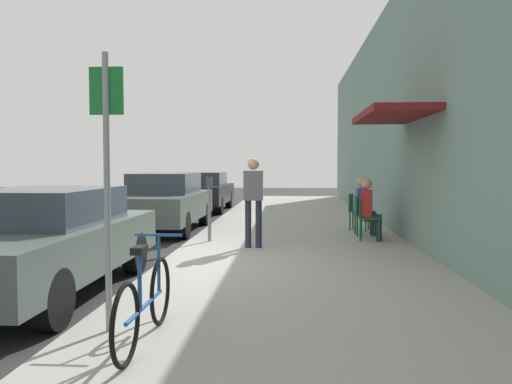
{
  "coord_description": "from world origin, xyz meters",
  "views": [
    {
      "loc": [
        2.1,
        -7.75,
        1.68
      ],
      "look_at": [
        1.12,
        6.87,
        0.91
      ],
      "focal_mm": 35.43,
      "sensor_mm": 36.0,
      "label": 1
    }
  ],
  "objects_px": {
    "parked_car_0": "(43,240)",
    "parked_car_1": "(164,202)",
    "pedestrian_standing": "(253,195)",
    "cafe_chair_2": "(356,209)",
    "parked_car_2": "(203,191)",
    "parking_meter": "(209,204)",
    "cafe_chair_0": "(366,216)",
    "seated_patron_0": "(369,207)",
    "street_sign": "(107,170)",
    "bicycle_0": "(145,302)",
    "seated_patron_1": "(364,204)",
    "cafe_chair_1": "(361,213)"
  },
  "relations": [
    {
      "from": "parked_car_0",
      "to": "pedestrian_standing",
      "type": "bearing_deg",
      "value": 51.95
    },
    {
      "from": "parking_meter",
      "to": "street_sign",
      "type": "distance_m",
      "value": 5.71
    },
    {
      "from": "parking_meter",
      "to": "cafe_chair_2",
      "type": "relative_size",
      "value": 1.52
    },
    {
      "from": "parking_meter",
      "to": "seated_patron_0",
      "type": "bearing_deg",
      "value": 6.08
    },
    {
      "from": "seated_patron_1",
      "to": "cafe_chair_2",
      "type": "bearing_deg",
      "value": 93.5
    },
    {
      "from": "seated_patron_1",
      "to": "bicycle_0",
      "type": "bearing_deg",
      "value": -112.45
    },
    {
      "from": "street_sign",
      "to": "cafe_chair_0",
      "type": "xyz_separation_m",
      "value": [
        3.3,
        6.03,
        -1.02
      ]
    },
    {
      "from": "parked_car_1",
      "to": "cafe_chair_1",
      "type": "bearing_deg",
      "value": -15.33
    },
    {
      "from": "seated_patron_0",
      "to": "seated_patron_1",
      "type": "height_order",
      "value": "same"
    },
    {
      "from": "parking_meter",
      "to": "cafe_chair_1",
      "type": "height_order",
      "value": "parking_meter"
    },
    {
      "from": "cafe_chair_0",
      "to": "seated_patron_0",
      "type": "relative_size",
      "value": 0.67
    },
    {
      "from": "parked_car_1",
      "to": "seated_patron_0",
      "type": "distance_m",
      "value": 5.28
    },
    {
      "from": "seated_patron_0",
      "to": "cafe_chair_1",
      "type": "distance_m",
      "value": 0.79
    },
    {
      "from": "parking_meter",
      "to": "seated_patron_1",
      "type": "height_order",
      "value": "parking_meter"
    },
    {
      "from": "parked_car_2",
      "to": "parking_meter",
      "type": "bearing_deg",
      "value": -79.32
    },
    {
      "from": "parked_car_0",
      "to": "cafe_chair_0",
      "type": "bearing_deg",
      "value": 41.95
    },
    {
      "from": "cafe_chair_2",
      "to": "parked_car_0",
      "type": "bearing_deg",
      "value": -128.73
    },
    {
      "from": "bicycle_0",
      "to": "pedestrian_standing",
      "type": "relative_size",
      "value": 1.01
    },
    {
      "from": "parking_meter",
      "to": "seated_patron_0",
      "type": "relative_size",
      "value": 1.02
    },
    {
      "from": "cafe_chair_1",
      "to": "cafe_chair_2",
      "type": "xyz_separation_m",
      "value": [
        0.0,
        0.92,
        0.0
      ]
    },
    {
      "from": "parking_meter",
      "to": "cafe_chair_1",
      "type": "xyz_separation_m",
      "value": [
        3.25,
        1.11,
        -0.26
      ]
    },
    {
      "from": "parked_car_0",
      "to": "cafe_chair_2",
      "type": "xyz_separation_m",
      "value": [
        4.8,
        5.98,
        -0.09
      ]
    },
    {
      "from": "parked_car_2",
      "to": "bicycle_0",
      "type": "height_order",
      "value": "parked_car_2"
    },
    {
      "from": "seated_patron_0",
      "to": "seated_patron_1",
      "type": "distance_m",
      "value": 0.76
    },
    {
      "from": "parked_car_0",
      "to": "parking_meter",
      "type": "xyz_separation_m",
      "value": [
        1.55,
        3.95,
        0.17
      ]
    },
    {
      "from": "bicycle_0",
      "to": "pedestrian_standing",
      "type": "bearing_deg",
      "value": 83.69
    },
    {
      "from": "parked_car_2",
      "to": "cafe_chair_0",
      "type": "height_order",
      "value": "parked_car_2"
    },
    {
      "from": "parking_meter",
      "to": "cafe_chair_1",
      "type": "relative_size",
      "value": 1.52
    },
    {
      "from": "parked_car_0",
      "to": "parked_car_1",
      "type": "bearing_deg",
      "value": 90.0
    },
    {
      "from": "bicycle_0",
      "to": "seated_patron_1",
      "type": "xyz_separation_m",
      "value": [
        2.92,
        7.07,
        0.34
      ]
    },
    {
      "from": "seated_patron_1",
      "to": "cafe_chair_0",
      "type": "bearing_deg",
      "value": -94.47
    },
    {
      "from": "parked_car_2",
      "to": "pedestrian_standing",
      "type": "xyz_separation_m",
      "value": [
        2.51,
        -8.96,
        0.38
      ]
    },
    {
      "from": "parked_car_1",
      "to": "parked_car_2",
      "type": "xyz_separation_m",
      "value": [
        0.0,
        5.79,
        -0.02
      ]
    },
    {
      "from": "cafe_chair_0",
      "to": "seated_patron_0",
      "type": "distance_m",
      "value": 0.2
    },
    {
      "from": "parked_car_0",
      "to": "parked_car_1",
      "type": "relative_size",
      "value": 1.0
    },
    {
      "from": "cafe_chair_1",
      "to": "parked_car_1",
      "type": "bearing_deg",
      "value": 164.67
    },
    {
      "from": "pedestrian_standing",
      "to": "cafe_chair_2",
      "type": "bearing_deg",
      "value": 50.49
    },
    {
      "from": "parking_meter",
      "to": "cafe_chair_0",
      "type": "xyz_separation_m",
      "value": [
        3.25,
        0.36,
        -0.26
      ]
    },
    {
      "from": "bicycle_0",
      "to": "parked_car_2",
      "type": "bearing_deg",
      "value": 97.76
    },
    {
      "from": "cafe_chair_0",
      "to": "seated_patron_1",
      "type": "xyz_separation_m",
      "value": [
        0.06,
        0.75,
        0.19
      ]
    },
    {
      "from": "cafe_chair_1",
      "to": "seated_patron_1",
      "type": "height_order",
      "value": "seated_patron_1"
    },
    {
      "from": "parked_car_1",
      "to": "cafe_chair_0",
      "type": "distance_m",
      "value": 5.22
    },
    {
      "from": "parked_car_1",
      "to": "parking_meter",
      "type": "bearing_deg",
      "value": -57.46
    },
    {
      "from": "bicycle_0",
      "to": "seated_patron_0",
      "type": "distance_m",
      "value": 6.96
    },
    {
      "from": "parked_car_0",
      "to": "street_sign",
      "type": "relative_size",
      "value": 1.69
    },
    {
      "from": "parked_car_0",
      "to": "parked_car_2",
      "type": "xyz_separation_m",
      "value": [
        0.0,
        12.17,
        0.02
      ]
    },
    {
      "from": "seated_patron_0",
      "to": "cafe_chair_2",
      "type": "height_order",
      "value": "seated_patron_0"
    },
    {
      "from": "parked_car_0",
      "to": "pedestrian_standing",
      "type": "relative_size",
      "value": 2.59
    },
    {
      "from": "parked_car_2",
      "to": "pedestrian_standing",
      "type": "relative_size",
      "value": 2.59
    },
    {
      "from": "parked_car_1",
      "to": "street_sign",
      "type": "distance_m",
      "value": 8.28
    }
  ]
}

